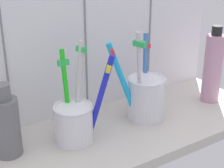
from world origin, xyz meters
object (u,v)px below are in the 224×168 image
object	(u,v)px
toothbrush_cup_right	(145,95)
ceramic_vase	(6,124)
toothbrush_cup_left	(75,118)
soap_bottle	(213,67)

from	to	relation	value
toothbrush_cup_right	ceramic_vase	distance (cm)	27.23
toothbrush_cup_right	ceramic_vase	world-z (taller)	toothbrush_cup_right
toothbrush_cup_left	toothbrush_cup_right	bearing A→B (deg)	0.24
toothbrush_cup_left	soap_bottle	bearing A→B (deg)	-2.85
toothbrush_cup_right	soap_bottle	bearing A→B (deg)	-5.68
toothbrush_cup_right	ceramic_vase	size ratio (longest dim) A/B	1.45
toothbrush_cup_left	ceramic_vase	xyz separation A→B (cm)	(-11.49, 2.19, 1.30)
toothbrush_cup_right	soap_bottle	size ratio (longest dim) A/B	1.10
toothbrush_cup_left	soap_bottle	xyz separation A→B (cm)	(32.66, -1.63, 3.47)
toothbrush_cup_left	toothbrush_cup_right	size ratio (longest dim) A/B	0.95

